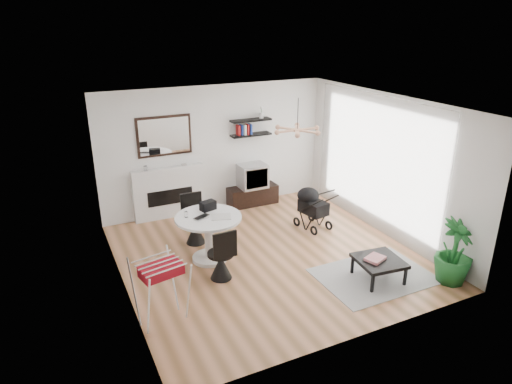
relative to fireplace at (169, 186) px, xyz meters
name	(u,v)px	position (x,y,z in m)	size (l,w,h in m)	color
floor	(268,255)	(1.10, -2.42, -0.69)	(5.00, 5.00, 0.00)	#936138
ceiling	(270,104)	(1.10, -2.42, 2.01)	(5.00, 5.00, 0.00)	white
wall_back	(216,149)	(1.10, 0.08, 0.66)	(5.00, 5.00, 0.00)	white
wall_left	(117,210)	(-1.40, -2.42, 0.66)	(5.00, 5.00, 0.00)	white
wall_right	(385,165)	(3.60, -2.42, 0.66)	(5.00, 5.00, 0.00)	white
sheer_curtain	(374,163)	(3.50, -2.22, 0.66)	(0.04, 3.60, 2.60)	white
fireplace	(169,186)	(0.00, 0.00, 0.00)	(1.50, 0.17, 2.16)	white
shelf_lower	(251,135)	(1.88, -0.05, 0.91)	(0.90, 0.25, 0.04)	black
shelf_upper	(251,120)	(1.88, -0.05, 1.23)	(0.90, 0.25, 0.04)	black
pendant_lamp	(297,130)	(1.80, -2.12, 1.46)	(0.90, 0.90, 0.10)	tan
tv_console	(253,195)	(1.88, -0.13, -0.47)	(1.14, 0.40, 0.43)	black
crt_tv	(252,175)	(1.86, -0.14, 0.01)	(0.61, 0.53, 0.53)	#AFAEB1
dining_table	(209,231)	(0.11, -2.11, -0.14)	(1.14, 1.14, 0.83)	white
laptop	(203,218)	(0.01, -2.15, 0.16)	(0.29, 0.19, 0.02)	black
black_bag	(208,206)	(0.20, -1.85, 0.23)	(0.27, 0.16, 0.16)	black
newspaper	(221,217)	(0.30, -2.23, 0.15)	(0.33, 0.27, 0.01)	silver
drinking_glass	(186,214)	(-0.23, -1.99, 0.20)	(0.06, 0.06, 0.10)	white
chair_far	(195,228)	(0.10, -1.37, -0.39)	(0.45, 0.46, 0.94)	black
chair_near	(221,263)	(0.07, -2.78, -0.40)	(0.43, 0.44, 0.91)	black
drying_rack	(161,291)	(-1.08, -3.47, -0.19)	(0.74, 0.71, 0.95)	white
stroller	(312,209)	(2.43, -1.73, -0.30)	(0.57, 0.78, 0.90)	black
rug	(374,276)	(2.35, -3.80, -0.68)	(1.83, 1.32, 0.01)	gray
coffee_table	(379,261)	(2.34, -3.90, -0.36)	(0.77, 0.77, 0.36)	black
magazines	(375,258)	(2.26, -3.89, -0.29)	(0.31, 0.24, 0.04)	#DE3746
potted_plant	(454,252)	(3.35, -4.45, -0.16)	(0.59, 0.59, 1.06)	#1B6025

